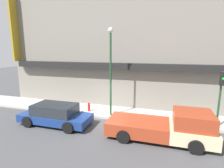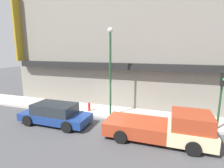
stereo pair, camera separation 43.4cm
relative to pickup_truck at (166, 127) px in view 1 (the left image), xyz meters
The scene contains 8 objects.
ground_plane 4.56m from the pickup_truck, 157.15° to the left, with size 80.00×80.00×0.00m, color #424244.
sidewalk 5.18m from the pickup_truck, 143.82° to the left, with size 36.00×2.57×0.17m.
building 8.31m from the pickup_truck, 125.67° to the left, with size 19.80×3.80×10.21m.
pickup_truck is the anchor object (origin of this frame).
parked_car 6.96m from the pickup_truck, behind, with size 4.69×2.02×1.37m.
fire_hydrant 6.27m from the pickup_truck, 155.97° to the left, with size 0.18×0.18×0.69m.
street_lamp 5.52m from the pickup_truck, 149.58° to the left, with size 0.36×0.36×6.15m.
traffic_light 4.04m from the pickup_truck, 34.99° to the left, with size 0.28×0.42×3.44m.
Camera 1 is at (3.88, -11.05, 4.80)m, focal length 28.00 mm.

